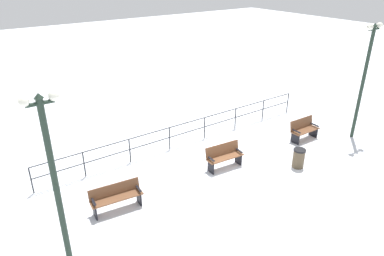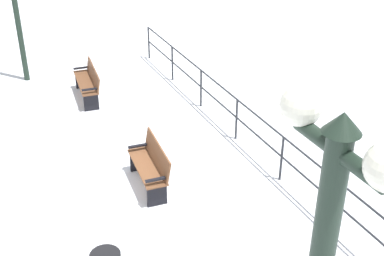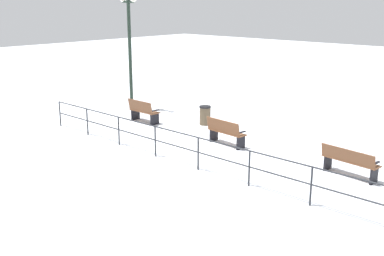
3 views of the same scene
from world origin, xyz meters
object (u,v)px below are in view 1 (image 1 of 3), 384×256
Objects in this scene: bench_third at (304,129)px; lamppost_middle at (366,69)px; trash_bin at (299,158)px; bench_nearest at (116,197)px; lamppost_near at (52,168)px; bench_second at (224,156)px.

lamppost_middle is (1.14, 2.08, 2.70)m from bench_third.
lamppost_middle is at bearing 94.55° from trash_bin.
trash_bin is at bearing -85.45° from lamppost_middle.
bench_nearest is 3.39m from lamppost_near.
bench_second is at bearing 101.59° from lamppost_near.
bench_nearest is 1.19× the size of bench_third.
trash_bin is at bearing -53.92° from bench_third.
lamppost_middle reaches higher than bench_second.
bench_third is (0.19, 4.52, -0.01)m from bench_second.
trash_bin is (0.33, -4.20, -2.80)m from lamppost_middle.
lamppost_near reaches higher than bench_nearest.
bench_third is at bearing 92.80° from bench_second.
bench_third is 0.30× the size of lamppost_near.
lamppost_near is at bearing -73.19° from bench_second.
bench_third is at bearing 95.26° from bench_nearest.
lamppost_near is 0.94× the size of lamppost_middle.
bench_nearest is at bearing 123.66° from lamppost_near.
bench_second is 4.52m from bench_third.
bench_nearest is 4.52m from bench_second.
bench_nearest is at bearing -89.83° from bench_third.
lamppost_near is 6.15× the size of trash_bin.
bench_nearest reaches higher than trash_bin.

